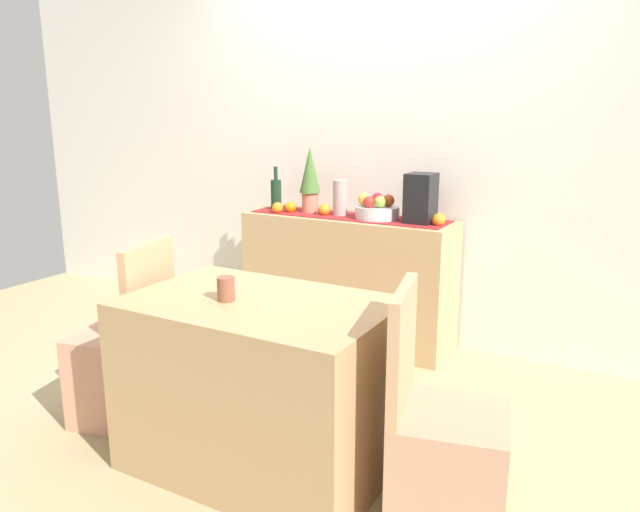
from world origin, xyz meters
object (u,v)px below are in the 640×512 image
(wine_bottle, at_px, (276,194))
(chair_near_window, at_px, (125,368))
(sideboard_console, at_px, (347,279))
(coffee_maker, at_px, (421,199))
(dining_table, at_px, (260,384))
(potted_plant, at_px, (310,177))
(chair_by_corner, at_px, (444,459))
(fruit_bowl, at_px, (377,212))
(coffee_cup, at_px, (226,289))
(ceramic_vase, at_px, (340,198))

(wine_bottle, xyz_separation_m, chair_near_window, (0.09, -1.49, -0.67))
(sideboard_console, height_order, coffee_maker, coffee_maker)
(dining_table, relative_size, chair_near_window, 1.20)
(potted_plant, xyz_separation_m, chair_by_corner, (1.43, -1.50, -0.80))
(fruit_bowl, bearing_deg, dining_table, -84.55)
(dining_table, xyz_separation_m, chair_by_corner, (0.80, -0.00, -0.10))
(sideboard_console, relative_size, potted_plant, 3.18)
(coffee_cup, bearing_deg, ceramic_vase, 100.58)
(ceramic_vase, bearing_deg, fruit_bowl, 0.00)
(dining_table, bearing_deg, chair_near_window, 179.75)
(coffee_maker, height_order, chair_near_window, coffee_maker)
(coffee_maker, relative_size, chair_near_window, 0.33)
(coffee_cup, bearing_deg, sideboard_console, 98.46)
(coffee_cup, bearing_deg, wine_bottle, 116.54)
(sideboard_console, height_order, dining_table, sideboard_console)
(coffee_maker, distance_m, ceramic_vase, 0.54)
(wine_bottle, distance_m, potted_plant, 0.29)
(fruit_bowl, height_order, dining_table, fruit_bowl)
(dining_table, bearing_deg, coffee_cup, -150.46)
(chair_by_corner, bearing_deg, chair_near_window, 179.74)
(fruit_bowl, xyz_separation_m, chair_near_window, (-0.66, -1.49, -0.61))
(fruit_bowl, xyz_separation_m, coffee_cup, (0.03, -1.56, -0.08))
(potted_plant, bearing_deg, chair_by_corner, -46.41)
(potted_plant, bearing_deg, sideboard_console, -0.00)
(ceramic_vase, bearing_deg, sideboard_console, 0.00)
(coffee_cup, distance_m, chair_near_window, 0.87)
(fruit_bowl, relative_size, ceramic_vase, 1.20)
(sideboard_console, bearing_deg, chair_by_corner, -52.61)
(dining_table, distance_m, chair_by_corner, 0.81)
(wine_bottle, xyz_separation_m, chair_by_corner, (1.69, -1.50, -0.67))
(wine_bottle, height_order, chair_near_window, wine_bottle)
(sideboard_console, height_order, wine_bottle, wine_bottle)
(sideboard_console, bearing_deg, potted_plant, 180.00)
(fruit_bowl, bearing_deg, coffee_maker, 0.00)
(chair_near_window, bearing_deg, chair_by_corner, -0.26)
(sideboard_console, bearing_deg, fruit_bowl, 0.00)
(coffee_cup, relative_size, chair_by_corner, 0.11)
(fruit_bowl, xyz_separation_m, coffee_maker, (0.28, 0.00, 0.11))
(ceramic_vase, bearing_deg, potted_plant, 180.00)
(potted_plant, bearing_deg, wine_bottle, -180.00)
(sideboard_console, height_order, potted_plant, potted_plant)
(chair_near_window, xyz_separation_m, chair_by_corner, (1.60, -0.01, 0.00))
(sideboard_console, bearing_deg, ceramic_vase, 180.00)
(wine_bottle, distance_m, chair_by_corner, 2.36)
(dining_table, distance_m, chair_near_window, 0.81)
(fruit_bowl, distance_m, coffee_maker, 0.30)
(fruit_bowl, xyz_separation_m, potted_plant, (-0.48, 0.00, 0.19))
(fruit_bowl, height_order, wine_bottle, wine_bottle)
(fruit_bowl, xyz_separation_m, chair_by_corner, (0.95, -1.50, -0.61))
(sideboard_console, height_order, fruit_bowl, fruit_bowl)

